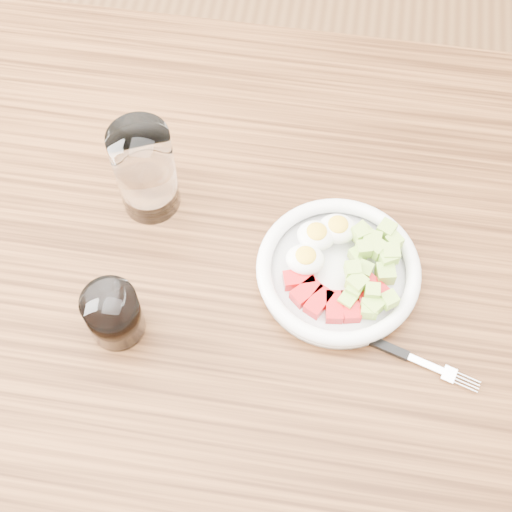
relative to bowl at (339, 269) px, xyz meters
The scene contains 6 objects.
ground 0.80m from the bowl, behind, with size 4.00×4.00×0.00m, color brown.
dining_table 0.16m from the bowl, behind, with size 1.50×0.90×0.77m.
bowl is the anchor object (origin of this frame).
fork 0.13m from the bowl, 49.84° to the right, with size 0.17×0.06×0.01m.
water_glass 0.28m from the bowl, 163.86° to the left, with size 0.08×0.08×0.14m, color white.
coffee_glass 0.29m from the bowl, 156.65° to the right, with size 0.07×0.07×0.08m.
Camera 1 is at (0.06, -0.42, 1.61)m, focal length 50.00 mm.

